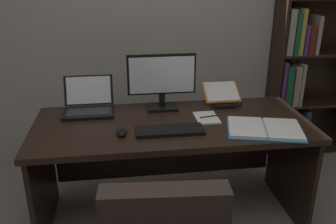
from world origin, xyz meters
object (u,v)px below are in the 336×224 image
(monitor, at_px, (162,82))
(laptop, at_px, (89,105))
(open_binder, at_px, (265,129))
(notepad, at_px, (207,118))
(pen, at_px, (209,116))
(reading_stand_with_book, at_px, (222,95))
(bookshelf, at_px, (305,60))
(keyboard, at_px, (170,131))
(desk, at_px, (170,144))
(computer_mouse, at_px, (122,132))

(monitor, relative_size, laptop, 1.40)
(open_binder, relative_size, notepad, 2.50)
(laptop, relative_size, pen, 2.47)
(reading_stand_with_book, bearing_deg, monitor, -173.40)
(bookshelf, relative_size, monitor, 4.04)
(keyboard, relative_size, reading_stand_with_book, 1.60)
(laptop, distance_m, pen, 0.85)
(monitor, bearing_deg, desk, -79.20)
(desk, height_order, bookshelf, bookshelf)
(monitor, height_order, laptop, monitor)
(desk, xyz_separation_m, keyboard, (-0.03, -0.24, 0.21))
(bookshelf, height_order, computer_mouse, bookshelf)
(monitor, bearing_deg, bookshelf, 24.05)
(notepad, bearing_deg, laptop, 163.59)
(bookshelf, height_order, notepad, bookshelf)
(laptop, xyz_separation_m, keyboard, (0.52, -0.42, -0.04))
(keyboard, relative_size, pen, 3.00)
(computer_mouse, bearing_deg, desk, 35.29)
(desk, distance_m, bookshelf, 1.62)
(desk, bearing_deg, pen, -11.09)
(computer_mouse, bearing_deg, bookshelf, 31.43)
(monitor, xyz_separation_m, reading_stand_with_book, (0.45, 0.05, -0.13))
(monitor, distance_m, open_binder, 0.77)
(keyboard, distance_m, pen, 0.35)
(monitor, relative_size, keyboard, 1.15)
(open_binder, distance_m, pen, 0.38)
(laptop, distance_m, computer_mouse, 0.48)
(computer_mouse, bearing_deg, pen, 17.38)
(reading_stand_with_book, height_order, open_binder, reading_stand_with_book)
(bookshelf, bearing_deg, desk, -149.56)
(bookshelf, bearing_deg, reading_stand_with_book, -148.78)
(computer_mouse, relative_size, open_binder, 0.20)
(computer_mouse, relative_size, pen, 0.74)
(monitor, height_order, notepad, monitor)
(keyboard, xyz_separation_m, pen, (0.29, 0.19, 0.00))
(open_binder, height_order, pen, open_binder)
(computer_mouse, xyz_separation_m, reading_stand_with_book, (0.75, 0.47, 0.05))
(laptop, distance_m, notepad, 0.83)
(laptop, bearing_deg, monitor, -0.70)
(monitor, bearing_deg, keyboard, -90.00)
(bookshelf, relative_size, keyboard, 4.64)
(open_binder, bearing_deg, pen, 156.10)
(laptop, height_order, open_binder, laptop)
(desk, relative_size, reading_stand_with_book, 6.92)
(monitor, height_order, computer_mouse, monitor)
(notepad, height_order, pen, pen)
(monitor, xyz_separation_m, laptop, (-0.52, 0.01, -0.15))
(desk, relative_size, pen, 12.95)
(laptop, bearing_deg, bookshelf, 17.81)
(bookshelf, xyz_separation_m, computer_mouse, (-1.69, -1.03, -0.14))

